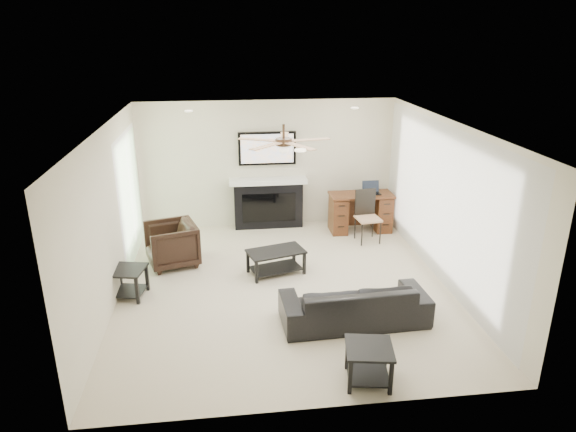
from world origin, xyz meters
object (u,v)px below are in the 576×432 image
at_px(fireplace_unit, 268,181).
at_px(desk, 360,212).
at_px(armchair, 172,244).
at_px(sofa, 354,303).
at_px(coffee_table, 276,262).

xyz_separation_m(fireplace_unit, desk, (1.77, -0.44, -0.57)).
height_order(armchair, desk, desk).
xyz_separation_m(sofa, coffee_table, (-0.90, 1.60, -0.09)).
bearing_deg(desk, sofa, -105.96).
distance_m(armchair, desk, 3.71).
distance_m(sofa, desk, 3.40).
bearing_deg(desk, armchair, -162.40).
bearing_deg(sofa, coffee_table, -62.95).
xyz_separation_m(armchair, coffee_table, (1.70, -0.55, -0.17)).
bearing_deg(armchair, sofa, 33.77).
bearing_deg(fireplace_unit, desk, -13.86).
height_order(sofa, fireplace_unit, fireplace_unit).
bearing_deg(armchair, desk, 90.96).
relative_size(fireplace_unit, desk, 1.57).
bearing_deg(sofa, armchair, -41.89).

